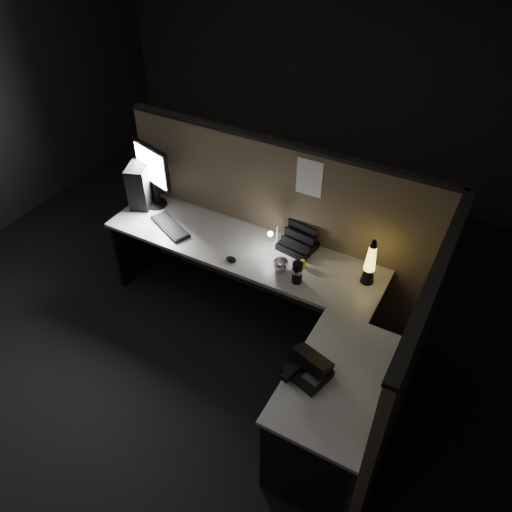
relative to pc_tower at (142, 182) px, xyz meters
The scene contains 17 objects.
floor 1.70m from the pc_tower, 31.34° to the right, with size 6.00×6.00×0.00m, color black.
room_shell 1.59m from the pc_tower, 31.34° to the right, with size 6.00×6.00×6.00m.
partition_back 1.25m from the pc_tower, ahead, with size 2.66×0.06×1.50m, color brown.
partition_right 2.64m from the pc_tower, 14.15° to the right, with size 0.06×1.66×1.50m, color brown.
desk 1.52m from the pc_tower, 19.31° to the right, with size 2.60×1.60×0.73m.
pc_tower is the anchor object (origin of this frame).
monitor 0.20m from the pc_tower, ahead, with size 0.43×0.19×0.56m.
keyboard 0.52m from the pc_tower, 26.57° to the right, with size 0.43×0.14×0.02m, color black.
mouse 1.16m from the pc_tower, 17.20° to the right, with size 0.09×0.06×0.03m, color black.
clip_lamp 1.31m from the pc_tower, ahead, with size 0.04×0.16×0.21m.
organizer 1.48m from the pc_tower, ahead, with size 0.30×0.27×0.20m.
lava_lamp 2.08m from the pc_tower, ahead, with size 0.10×0.10×0.38m.
travel_mug 1.66m from the pc_tower, 10.60° to the right, with size 0.08×0.08×0.18m, color black.
steel_mug 1.50m from the pc_tower, ahead, with size 0.11×0.11×0.09m, color silver.
figurine 1.61m from the pc_tower, ahead, with size 0.05×0.05×0.05m, color yellow.
pinned_paper 1.54m from the pc_tower, ahead, with size 0.20×0.00×0.29m, color white.
desk_phone 2.27m from the pc_tower, 26.26° to the right, with size 0.29×0.29×0.14m.
Camera 1 is at (1.44, -2.03, 3.20)m, focal length 35.00 mm.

